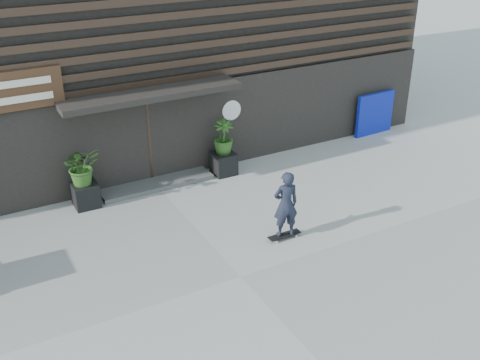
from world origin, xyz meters
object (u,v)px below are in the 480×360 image
planter_pot_left (86,195)px  planter_pot_right (224,163)px  blue_tarp (375,114)px  skateboarder (286,205)px

planter_pot_left → planter_pot_right: size_ratio=1.00×
planter_pot_left → blue_tarp: (9.35, 0.30, 0.37)m
planter_pot_left → skateboarder: size_ratio=0.37×
planter_pot_left → planter_pot_right: (3.80, 0.00, 0.00)m
planter_pot_left → planter_pot_right: same height
blue_tarp → skateboarder: (-5.89, -3.91, 0.18)m
planter_pot_right → skateboarder: (-0.34, -3.61, 0.56)m
planter_pot_left → skateboarder: skateboarder is taller
blue_tarp → skateboarder: skateboarder is taller
planter_pot_left → planter_pot_right: bearing=0.0°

